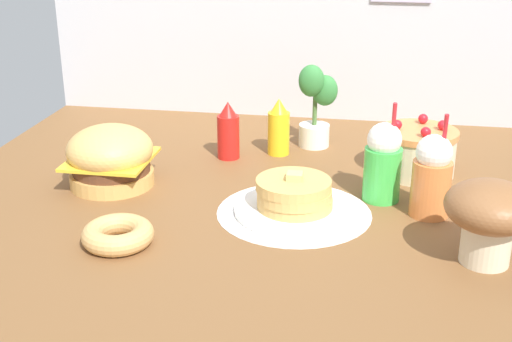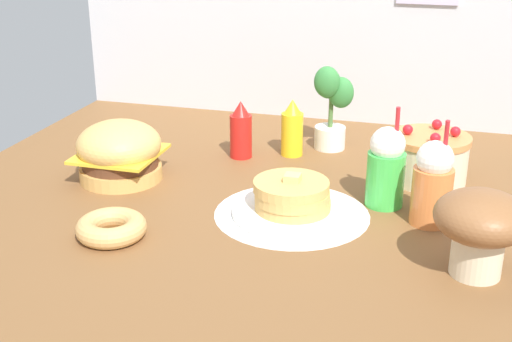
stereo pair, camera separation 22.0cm
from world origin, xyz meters
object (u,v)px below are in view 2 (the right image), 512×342
(orange_float_cup, at_px, (433,183))
(donut_pink_glaze, at_px, (111,227))
(cream_soda_cup, at_px, (386,167))
(mushroom_stool, at_px, (481,225))
(pancake_stack, at_px, (292,200))
(layer_cake, at_px, (429,157))
(burger, at_px, (120,152))
(ketchup_bottle, at_px, (241,131))
(potted_plant, at_px, (331,104))
(mustard_bottle, at_px, (292,129))

(orange_float_cup, xyz_separation_m, donut_pink_glaze, (-0.90, -0.36, -0.10))
(cream_soda_cup, distance_m, mushroom_stool, 0.48)
(pancake_stack, relative_size, cream_soda_cup, 1.13)
(pancake_stack, relative_size, layer_cake, 1.36)
(pancake_stack, bearing_deg, layer_cake, 46.19)
(pancake_stack, bearing_deg, burger, 169.07)
(ketchup_bottle, bearing_deg, orange_float_cup, -28.77)
(burger, relative_size, orange_float_cup, 0.88)
(pancake_stack, distance_m, orange_float_cup, 0.44)
(ketchup_bottle, relative_size, potted_plant, 0.66)
(cream_soda_cup, bearing_deg, layer_cake, 63.81)
(burger, height_order, pancake_stack, burger)
(cream_soda_cup, bearing_deg, pancake_stack, -149.77)
(ketchup_bottle, relative_size, donut_pink_glaze, 1.08)
(cream_soda_cup, bearing_deg, potted_plant, 118.41)
(pancake_stack, bearing_deg, mushroom_stool, -22.27)
(burger, distance_m, layer_cake, 1.10)
(potted_plant, bearing_deg, donut_pink_glaze, -116.65)
(mustard_bottle, distance_m, potted_plant, 0.19)
(ketchup_bottle, bearing_deg, mushroom_stool, -38.60)
(pancake_stack, bearing_deg, donut_pink_glaze, -147.88)
(cream_soda_cup, xyz_separation_m, potted_plant, (-0.27, 0.50, 0.05))
(ketchup_bottle, height_order, cream_soda_cup, cream_soda_cup)
(mustard_bottle, bearing_deg, layer_cake, -13.52)
(cream_soda_cup, bearing_deg, mushroom_stool, -53.82)
(potted_plant, bearing_deg, orange_float_cup, -54.84)
(mustard_bottle, height_order, potted_plant, potted_plant)
(pancake_stack, height_order, potted_plant, potted_plant)
(potted_plant, bearing_deg, layer_cake, -31.37)
(burger, bearing_deg, layer_cake, 15.27)
(burger, distance_m, potted_plant, 0.85)
(mustard_bottle, relative_size, orange_float_cup, 0.67)
(mushroom_stool, bearing_deg, orange_float_cup, 114.61)
(mustard_bottle, relative_size, donut_pink_glaze, 1.08)
(layer_cake, relative_size, cream_soda_cup, 0.83)
(pancake_stack, xyz_separation_m, orange_float_cup, (0.42, 0.06, 0.08))
(pancake_stack, relative_size, orange_float_cup, 1.13)
(burger, bearing_deg, pancake_stack, -10.93)
(cream_soda_cup, bearing_deg, mustard_bottle, 136.18)
(orange_float_cup, bearing_deg, donut_pink_glaze, -158.15)
(pancake_stack, distance_m, cream_soda_cup, 0.33)
(burger, height_order, donut_pink_glaze, burger)
(orange_float_cup, distance_m, potted_plant, 0.73)
(orange_float_cup, bearing_deg, burger, 176.51)
(orange_float_cup, xyz_separation_m, mushroom_stool, (0.13, -0.29, 0.01))
(orange_float_cup, bearing_deg, layer_cake, 93.83)
(burger, bearing_deg, mushroom_stool, -16.28)
(cream_soda_cup, distance_m, orange_float_cup, 0.18)
(orange_float_cup, height_order, mushroom_stool, orange_float_cup)
(layer_cake, xyz_separation_m, potted_plant, (-0.40, 0.24, 0.10))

